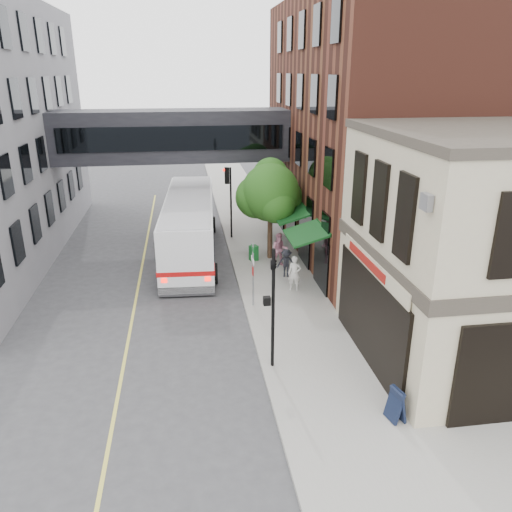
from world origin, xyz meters
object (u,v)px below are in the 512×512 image
object	(u,v)px
pedestrian_b	(280,250)
pedestrian_c	(286,263)
sandwich_board	(396,405)
bus	(190,224)
newspaper_box	(254,253)
pedestrian_a	(295,273)

from	to	relation	value
pedestrian_b	pedestrian_c	world-z (taller)	pedestrian_b
sandwich_board	bus	bearing A→B (deg)	96.48
bus	pedestrian_b	xyz separation A→B (m)	(4.76, -3.01, -0.79)
pedestrian_b	sandwich_board	xyz separation A→B (m)	(1.09, -13.16, -0.39)
bus	newspaper_box	bearing A→B (deg)	-29.57
pedestrian_a	newspaper_box	distance (m)	4.55
pedestrian_c	sandwich_board	distance (m)	11.66
pedestrian_b	pedestrian_c	bearing A→B (deg)	-80.37
pedestrian_b	newspaper_box	world-z (taller)	pedestrian_b
bus	newspaper_box	world-z (taller)	bus
newspaper_box	sandwich_board	world-z (taller)	sandwich_board
bus	pedestrian_a	distance (m)	7.99
pedestrian_a	sandwich_board	distance (m)	9.94
pedestrian_c	pedestrian_b	bearing A→B (deg)	101.85
newspaper_box	sandwich_board	bearing A→B (deg)	-101.19
bus	newspaper_box	size ratio (longest dim) A/B	14.46
pedestrian_c	sandwich_board	size ratio (longest dim) A/B	1.39
newspaper_box	pedestrian_c	bearing A→B (deg)	-83.37
bus	newspaper_box	xyz separation A→B (m)	(3.48, -1.97, -1.29)
newspaper_box	pedestrian_b	bearing A→B (deg)	-59.70
pedestrian_a	pedestrian_b	xyz separation A→B (m)	(-0.10, 3.27, 0.06)
bus	pedestrian_c	size ratio (longest dim) A/B	8.36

